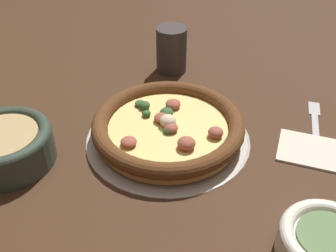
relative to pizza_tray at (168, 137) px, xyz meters
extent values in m
plane|color=#3D2616|center=(0.00, 0.00, 0.00)|extent=(3.00, 3.00, 0.00)
cylinder|color=#B7B2A8|center=(0.00, 0.00, 0.00)|extent=(0.29, 0.29, 0.00)
torus|color=#B7B2A8|center=(0.00, 0.00, 0.00)|extent=(0.30, 0.30, 0.01)
cylinder|color=#BC7F42|center=(0.00, 0.00, 0.01)|extent=(0.26, 0.26, 0.02)
torus|color=#563319|center=(0.00, 0.00, 0.03)|extent=(0.27, 0.27, 0.03)
cylinder|color=#B7381E|center=(0.00, 0.00, 0.02)|extent=(0.23, 0.23, 0.00)
cylinder|color=#EAC670|center=(0.00, 0.00, 0.02)|extent=(0.22, 0.22, 0.00)
ellipsoid|color=#994C3D|center=(0.05, -0.05, 0.04)|extent=(0.03, 0.03, 0.02)
ellipsoid|color=#994C3D|center=(-0.01, 0.01, 0.03)|extent=(0.04, 0.04, 0.01)
ellipsoid|color=#2D5628|center=(0.01, -0.02, 0.03)|extent=(0.03, 0.03, 0.01)
ellipsoid|color=#994C3D|center=(-0.04, -0.07, 0.03)|extent=(0.04, 0.04, 0.01)
ellipsoid|color=#2D5628|center=(-0.01, 0.03, 0.03)|extent=(0.03, 0.03, 0.02)
ellipsoid|color=#994C3D|center=(0.09, 0.00, 0.03)|extent=(0.03, 0.03, 0.02)
ellipsoid|color=beige|center=(0.00, 0.00, 0.04)|extent=(0.04, 0.04, 0.02)
ellipsoid|color=#994C3D|center=(-0.01, 0.06, 0.03)|extent=(0.04, 0.04, 0.02)
ellipsoid|color=#994C3D|center=(0.01, -0.01, 0.03)|extent=(0.03, 0.03, 0.01)
ellipsoid|color=#2D5628|center=(-0.05, 0.01, 0.03)|extent=(0.02, 0.02, 0.01)
ellipsoid|color=#2D5628|center=(-0.06, 0.04, 0.03)|extent=(0.03, 0.03, 0.01)
ellipsoid|color=#2D5628|center=(-0.07, 0.04, 0.03)|extent=(0.03, 0.03, 0.01)
cylinder|color=#334238|center=(-0.23, -0.15, 0.02)|extent=(0.16, 0.16, 0.05)
torus|color=#334238|center=(-0.23, -0.15, 0.05)|extent=(0.16, 0.16, 0.02)
cylinder|color=tan|center=(-0.23, -0.15, 0.05)|extent=(0.12, 0.12, 0.00)
cylinder|color=silver|center=(0.28, -0.16, 0.02)|extent=(0.13, 0.13, 0.04)
torus|color=silver|center=(0.28, -0.16, 0.03)|extent=(0.13, 0.13, 0.02)
cylinder|color=#4C6B3D|center=(0.28, -0.16, 0.04)|extent=(0.08, 0.08, 0.00)
cylinder|color=#383333|center=(-0.08, 0.24, 0.05)|extent=(0.07, 0.07, 0.10)
cube|color=beige|center=(0.27, 0.06, 0.00)|extent=(0.16, 0.10, 0.01)
cube|color=#B7B7BC|center=(0.25, 0.11, 0.00)|extent=(0.03, 0.13, 0.00)
cube|color=#B7B7BC|center=(0.24, 0.20, 0.00)|extent=(0.03, 0.05, 0.00)
camera|label=1|loc=(0.20, -0.53, 0.45)|focal=42.00mm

